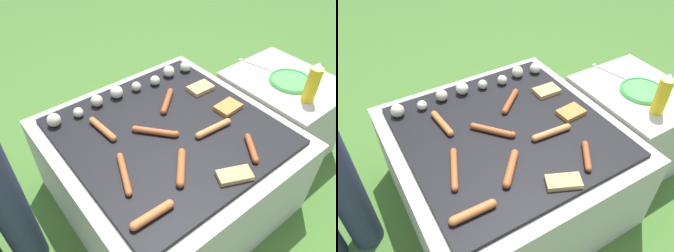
# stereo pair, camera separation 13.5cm
# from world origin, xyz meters

# --- Properties ---
(ground_plane) EXTENTS (14.00, 14.00, 0.00)m
(ground_plane) POSITION_xyz_m (0.00, 0.00, 0.00)
(ground_plane) COLOR #3D6628
(grill) EXTENTS (0.93, 0.93, 0.44)m
(grill) POSITION_xyz_m (0.00, 0.00, 0.22)
(grill) COLOR #B2AA9E
(grill) RESTS_ON ground_plane
(side_ledge) EXTENTS (0.45, 0.54, 0.44)m
(side_ledge) POSITION_xyz_m (0.70, -0.08, 0.22)
(side_ledge) COLOR #B2AA9E
(side_ledge) RESTS_ON ground_plane
(sausage_back_center) EXTENTS (0.10, 0.13, 0.03)m
(sausage_back_center) POSITION_xyz_m (0.18, -0.30, 0.45)
(sausage_back_center) COLOR #93421E
(sausage_back_center) RESTS_ON grill
(sausage_mid_right) EXTENTS (0.18, 0.04, 0.03)m
(sausage_mid_right) POSITION_xyz_m (0.14, -0.12, 0.45)
(sausage_mid_right) COLOR #C6753D
(sausage_mid_right) RESTS_ON grill
(sausage_front_right) EXTENTS (0.17, 0.04, 0.03)m
(sausage_front_right) POSITION_xyz_m (-0.30, -0.30, 0.45)
(sausage_front_right) COLOR #B7602D
(sausage_front_right) RESTS_ON grill
(sausage_front_center) EXTENTS (0.14, 0.16, 0.03)m
(sausage_front_center) POSITION_xyz_m (-0.06, 0.01, 0.45)
(sausage_front_center) COLOR #A34C23
(sausage_front_center) RESTS_ON grill
(sausage_front_left) EXTENTS (0.13, 0.14, 0.03)m
(sausage_front_left) POSITION_xyz_m (-0.10, -0.20, 0.45)
(sausage_front_left) COLOR #A34C23
(sausage_front_left) RESTS_ON grill
(sausage_mid_left) EXTENTS (0.15, 0.13, 0.03)m
(sausage_mid_left) POSITION_xyz_m (0.11, 0.14, 0.45)
(sausage_mid_left) COLOR #93421E
(sausage_mid_left) RESTS_ON grill
(sausage_back_right) EXTENTS (0.04, 0.18, 0.03)m
(sausage_back_right) POSITION_xyz_m (-0.22, 0.16, 0.45)
(sausage_back_right) COLOR #B7602D
(sausage_back_right) RESTS_ON grill
(sausage_back_left) EXTENTS (0.09, 0.19, 0.02)m
(sausage_back_left) POSITION_xyz_m (-0.28, -0.10, 0.45)
(sausage_back_left) COLOR #A34C23
(sausage_back_left) RESTS_ON grill
(bread_slice_center) EXTENTS (0.12, 0.09, 0.02)m
(bread_slice_center) POSITION_xyz_m (0.30, -0.06, 0.45)
(bread_slice_center) COLOR #B27033
(bread_slice_center) RESTS_ON grill
(bread_slice_left) EXTENTS (0.14, 0.11, 0.02)m
(bread_slice_left) POSITION_xyz_m (0.03, -0.35, 0.45)
(bread_slice_left) COLOR tan
(bread_slice_left) RESTS_ON grill
(bread_slice_right) EXTENTS (0.12, 0.08, 0.02)m
(bread_slice_right) POSITION_xyz_m (0.30, 0.13, 0.45)
(bread_slice_right) COLOR tan
(bread_slice_right) RESTS_ON grill
(mushroom_row) EXTENTS (0.77, 0.08, 0.06)m
(mushroom_row) POSITION_xyz_m (0.01, 0.32, 0.47)
(mushroom_row) COLOR beige
(mushroom_row) RESTS_ON grill
(plate_colorful) EXTENTS (0.22, 0.22, 0.02)m
(plate_colorful) POSITION_xyz_m (0.70, -0.10, 0.45)
(plate_colorful) COLOR #4CB24C
(plate_colorful) RESTS_ON side_ledge
(condiment_bottle) EXTENTS (0.06, 0.06, 0.20)m
(condiment_bottle) POSITION_xyz_m (0.63, -0.24, 0.53)
(condiment_bottle) COLOR gold
(condiment_bottle) RESTS_ON side_ledge
(fork_utensil) EXTENTS (0.06, 0.19, 0.01)m
(fork_utensil) POSITION_xyz_m (0.69, 0.12, 0.44)
(fork_utensil) COLOR silver
(fork_utensil) RESTS_ON side_ledge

